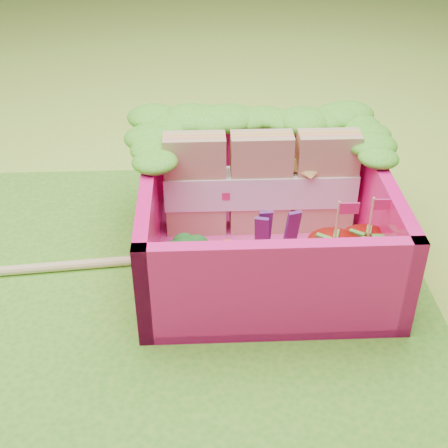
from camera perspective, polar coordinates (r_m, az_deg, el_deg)
ground at (r=3.37m, az=-3.59°, el=-6.03°), size 14.00×14.00×0.00m
placemat at (r=3.36m, az=-3.60°, el=-5.84°), size 2.60×2.60×0.03m
bento_floor at (r=3.52m, az=3.57°, el=-2.96°), size 1.30×1.30×0.05m
bento_box at (r=3.38m, az=3.72°, el=0.44°), size 1.30×1.30×0.55m
lettuce_ruffle at (r=3.65m, az=3.14°, el=9.10°), size 1.43×0.83×0.11m
sandwich_stack at (r=3.56m, az=3.45°, el=3.66°), size 1.09×0.18×0.60m
broccoli at (r=3.17m, az=-3.73°, el=-3.21°), size 0.34×0.34×0.25m
carrot_sticks at (r=3.17m, az=-0.34°, el=-4.18°), size 0.15×0.17×0.26m
purple_wedges at (r=3.28m, az=4.40°, el=-1.47°), size 0.23×0.09×0.38m
strawberry_left at (r=3.23m, az=9.85°, el=-3.59°), size 0.27×0.27×0.51m
strawberry_right at (r=3.31m, az=12.74°, el=-3.07°), size 0.26×0.26×0.50m
snap_peas at (r=3.36m, az=10.90°, el=-4.55°), size 0.60×0.57×0.05m
chopsticks at (r=3.60m, az=-18.22°, el=-3.99°), size 2.01×0.25×0.05m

